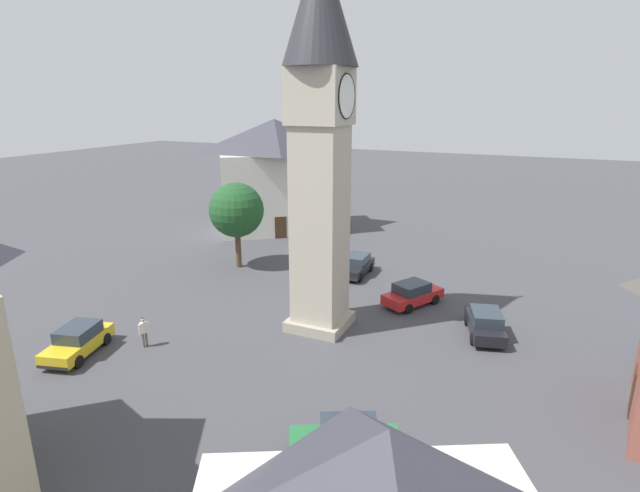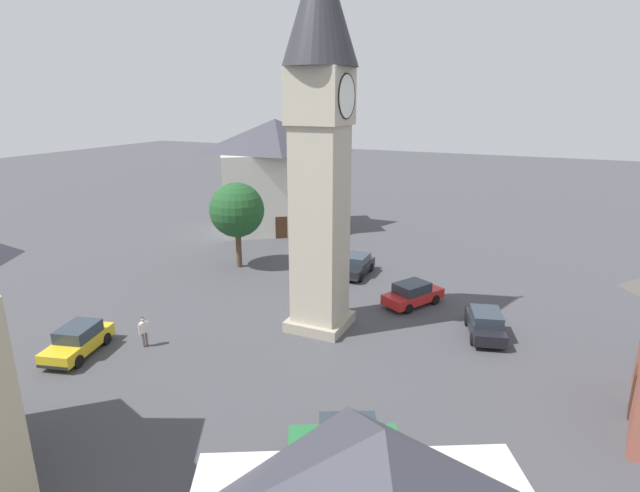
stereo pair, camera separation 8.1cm
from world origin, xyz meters
TOP-DOWN VIEW (x-y plane):
  - ground_plane at (0.00, 0.00)m, footprint 200.00×200.00m
  - clock_tower at (0.00, 0.00)m, footprint 3.92×3.92m
  - car_blue_kerb at (2.71, -8.93)m, footprint 4.43×2.74m
  - car_silver_kerb at (5.32, -4.14)m, footprint 4.43×3.49m
  - car_red_corner at (-9.88, -5.51)m, footprint 3.33×4.45m
  - car_white_side at (9.20, 1.18)m, footprint 4.16×1.88m
  - car_black_far at (-8.21, 10.10)m, footprint 4.43×2.71m
  - pedestrian at (-6.16, 7.53)m, footprint 0.52×0.35m
  - tree at (7.16, 10.28)m, footprint 4.21×4.21m
  - building_terrace_right at (18.77, 13.32)m, footprint 12.50×13.37m

SIDE VIEW (x-z plane):
  - ground_plane at x=0.00m, z-range 0.00..0.00m
  - car_blue_kerb at x=2.71m, z-range 0.00..1.53m
  - car_silver_kerb at x=5.32m, z-range 0.00..1.53m
  - car_red_corner at x=-9.88m, z-range 0.00..1.53m
  - car_white_side at x=9.20m, z-range 0.00..1.53m
  - car_black_far at x=-8.21m, z-range 0.00..1.53m
  - pedestrian at x=-6.16m, z-range 0.16..1.86m
  - tree at x=7.16m, z-range 1.22..7.92m
  - building_terrace_right at x=18.77m, z-range 0.11..11.04m
  - clock_tower at x=0.00m, z-range 1.74..22.33m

